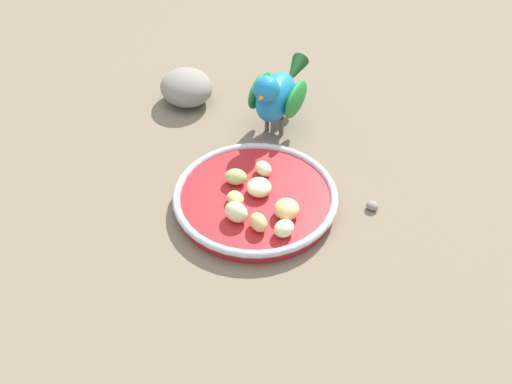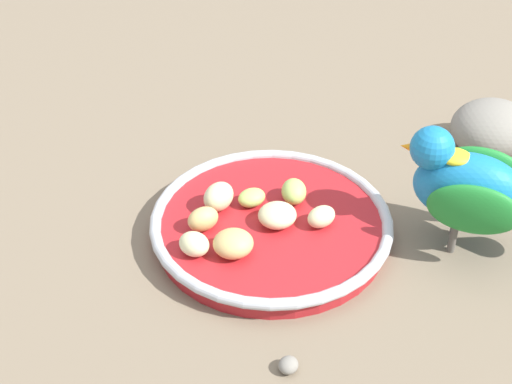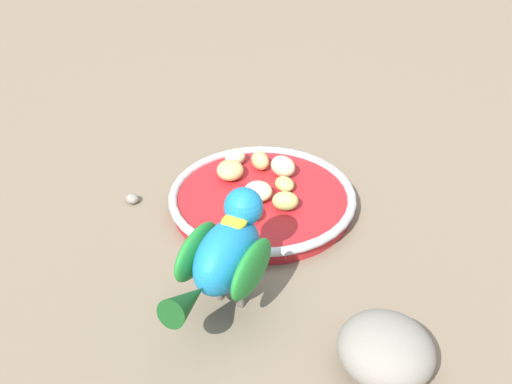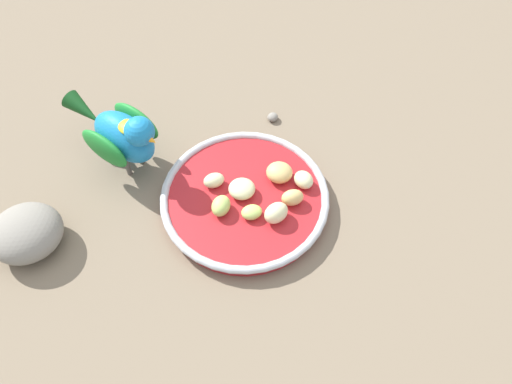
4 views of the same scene
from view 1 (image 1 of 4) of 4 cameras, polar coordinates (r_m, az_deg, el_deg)
The scene contains 13 objects.
ground_plane at distance 0.85m, azimuth 0.73°, elevation -2.63°, with size 4.00×4.00×0.00m, color #756651.
feeding_bowl at distance 0.86m, azimuth -0.05°, elevation -0.58°, with size 0.24×0.24×0.03m.
apple_piece_0 at distance 0.82m, azimuth 2.97°, elevation -1.62°, with size 0.04×0.04×0.02m, color tan.
apple_piece_1 at distance 0.80m, azimuth 2.70°, elevation -3.50°, with size 0.03×0.03×0.02m, color beige.
apple_piece_2 at distance 0.86m, azimuth 0.30°, elevation 0.46°, with size 0.04×0.04×0.02m, color beige.
apple_piece_3 at distance 0.84m, azimuth -1.95°, elevation -0.56°, with size 0.03×0.02×0.02m, color #B2CC66.
apple_piece_4 at distance 0.82m, azimuth -1.91°, elevation -1.93°, with size 0.04×0.03×0.03m, color beige.
apple_piece_5 at distance 0.87m, azimuth -1.95°, elevation 1.47°, with size 0.03×0.03×0.02m, color #B2CC66.
apple_piece_6 at distance 0.89m, azimuth 0.72°, elevation 2.26°, with size 0.03×0.02×0.02m, color beige.
apple_piece_7 at distance 0.80m, azimuth 0.25°, elevation -2.91°, with size 0.03×0.02×0.02m, color tan.
parrot at distance 0.97m, azimuth 2.01°, elevation 9.39°, with size 0.18×0.09×0.13m.
rock_large at distance 1.08m, azimuth -6.68°, elevation 9.92°, with size 0.10×0.09×0.06m, color gray.
pebble_0 at distance 0.88m, azimuth 11.07°, elevation -1.29°, with size 0.02×0.02×0.01m, color gray.
Camera 1 is at (-0.57, -0.19, 0.60)m, focal length 41.80 mm.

